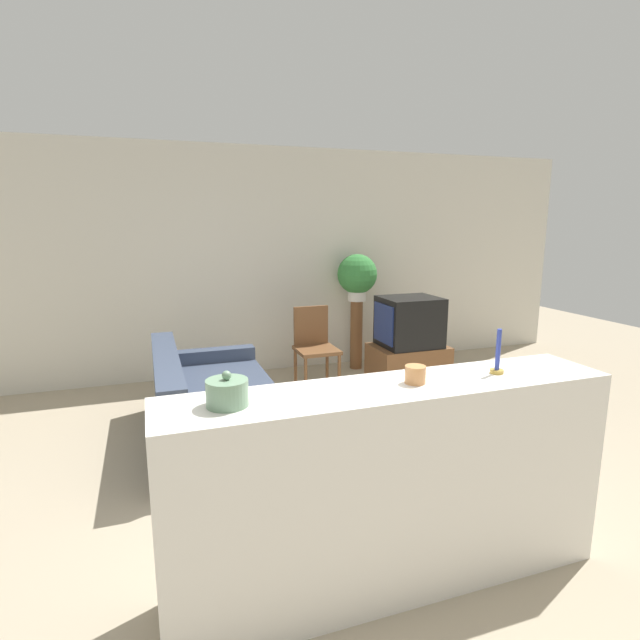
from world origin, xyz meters
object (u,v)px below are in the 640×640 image
at_px(couch, 213,408).
at_px(potted_plant, 357,275).
at_px(wooden_chair, 315,343).
at_px(decorative_bowl, 227,393).
at_px(television, 409,322).

distance_m(couch, potted_plant, 2.66).
xyz_separation_m(couch, potted_plant, (1.99, 1.51, 0.91)).
xyz_separation_m(wooden_chair, decorative_bowl, (-1.42, -3.03, 0.62)).
height_order(couch, potted_plant, potted_plant).
relative_size(television, wooden_chair, 0.72).
bearing_deg(potted_plant, wooden_chair, -143.61).
height_order(couch, decorative_bowl, decorative_bowl).
bearing_deg(decorative_bowl, wooden_chair, 64.90).
height_order(couch, television, television).
xyz_separation_m(couch, television, (2.31, 0.78, 0.44)).
relative_size(wooden_chair, decorative_bowl, 5.00).
xyz_separation_m(television, potted_plant, (-0.33, 0.73, 0.46)).
relative_size(couch, wooden_chair, 1.99).
relative_size(couch, decorative_bowl, 9.95).
relative_size(couch, potted_plant, 3.13).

